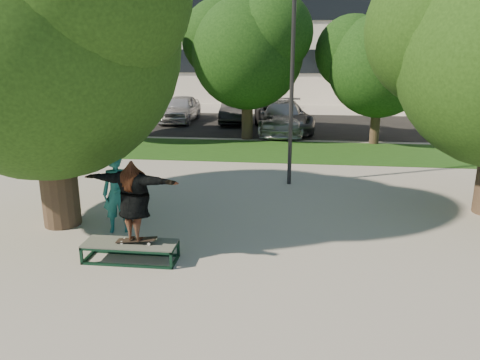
# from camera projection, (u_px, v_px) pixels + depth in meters

# --- Properties ---
(ground) EXTENTS (120.00, 120.00, 0.00)m
(ground) POSITION_uv_depth(u_px,v_px,m) (235.00, 251.00, 9.53)
(ground) COLOR #9F9C92
(ground) RESTS_ON ground
(grass_strip) EXTENTS (30.00, 4.00, 0.02)m
(grass_strip) POSITION_uv_depth(u_px,v_px,m) (291.00, 151.00, 18.49)
(grass_strip) COLOR #1C4513
(grass_strip) RESTS_ON ground
(asphalt_strip) EXTENTS (40.00, 8.00, 0.01)m
(asphalt_strip) POSITION_uv_depth(u_px,v_px,m) (274.00, 125.00, 24.81)
(asphalt_strip) COLOR black
(asphalt_strip) RESTS_ON ground
(tree_left) EXTENTS (6.96, 5.95, 7.12)m
(tree_left) POSITION_uv_depth(u_px,v_px,m) (40.00, 26.00, 9.84)
(tree_left) COLOR #38281E
(tree_left) RESTS_ON ground
(bg_tree_left) EXTENTS (5.28, 4.51, 5.77)m
(bg_tree_left) POSITION_uv_depth(u_px,v_px,m) (115.00, 53.00, 19.81)
(bg_tree_left) COLOR #38281E
(bg_tree_left) RESTS_ON ground
(bg_tree_mid) EXTENTS (5.76, 4.92, 6.24)m
(bg_tree_mid) POSITION_uv_depth(u_px,v_px,m) (246.00, 46.00, 20.08)
(bg_tree_mid) COLOR #38281E
(bg_tree_mid) RESTS_ON ground
(bg_tree_right) EXTENTS (5.04, 4.31, 5.43)m
(bg_tree_right) POSITION_uv_depth(u_px,v_px,m) (378.00, 60.00, 19.11)
(bg_tree_right) COLOR #38281E
(bg_tree_right) RESTS_ON ground
(lamppost) EXTENTS (0.25, 0.15, 6.11)m
(lamppost) POSITION_uv_depth(u_px,v_px,m) (292.00, 78.00, 13.32)
(lamppost) COLOR #2D2D30
(lamppost) RESTS_ON ground
(grind_box) EXTENTS (1.80, 0.60, 0.38)m
(grind_box) POSITION_uv_depth(u_px,v_px,m) (131.00, 251.00, 9.05)
(grind_box) COLOR #103222
(grind_box) RESTS_ON ground
(skater_rig) EXTENTS (1.97, 0.83, 1.63)m
(skater_rig) POSITION_uv_depth(u_px,v_px,m) (134.00, 201.00, 8.75)
(skater_rig) COLOR white
(skater_rig) RESTS_ON grind_box
(bystander) EXTENTS (0.73, 0.57, 1.78)m
(bystander) POSITION_uv_depth(u_px,v_px,m) (118.00, 193.00, 10.32)
(bystander) COLOR #1A6460
(bystander) RESTS_ON ground
(car_silver_a) EXTENTS (1.72, 4.22, 1.43)m
(car_silver_a) POSITION_uv_depth(u_px,v_px,m) (180.00, 109.00, 25.67)
(car_silver_a) COLOR silver
(car_silver_a) RESTS_ON asphalt_strip
(car_dark) EXTENTS (1.56, 4.07, 1.32)m
(car_dark) POSITION_uv_depth(u_px,v_px,m) (235.00, 110.00, 25.34)
(car_dark) COLOR black
(car_dark) RESTS_ON asphalt_strip
(car_grey) EXTENTS (3.27, 5.54, 1.45)m
(car_grey) POSITION_uv_depth(u_px,v_px,m) (283.00, 116.00, 22.79)
(car_grey) COLOR #56555A
(car_grey) RESTS_ON asphalt_strip
(car_silver_b) EXTENTS (2.05, 5.03, 1.46)m
(car_silver_b) POSITION_uv_depth(u_px,v_px,m) (282.00, 117.00, 22.49)
(car_silver_b) COLOR #B8B8BD
(car_silver_b) RESTS_ON asphalt_strip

